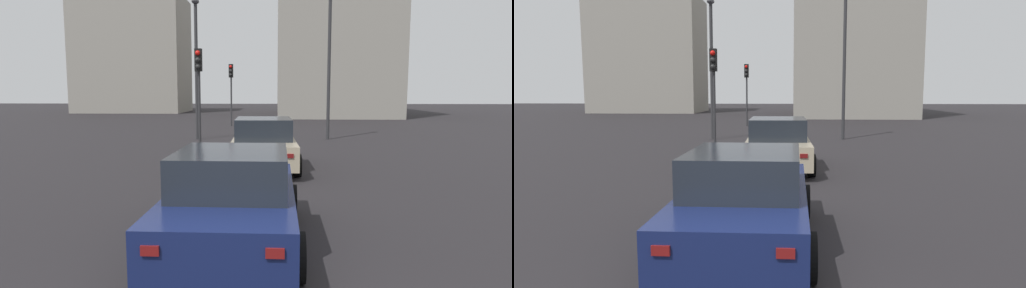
{
  "view_description": "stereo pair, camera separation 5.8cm",
  "coord_description": "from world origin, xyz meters",
  "views": [
    {
      "loc": [
        -3.96,
        -0.48,
        2.36
      ],
      "look_at": [
        6.72,
        0.02,
        1.06
      ],
      "focal_mm": 30.23,
      "sensor_mm": 36.0,
      "label": 1
    },
    {
      "loc": [
        -3.95,
        -0.54,
        2.36
      ],
      "look_at": [
        6.72,
        0.02,
        1.06
      ],
      "focal_mm": 30.23,
      "sensor_mm": 36.0,
      "label": 2
    }
  ],
  "objects": [
    {
      "name": "traffic_light_near_left",
      "position": [
        13.46,
        2.66,
        2.93
      ],
      "size": [
        0.32,
        0.29,
        4.07
      ],
      "rotation": [
        0.0,
        0.0,
        3.08
      ],
      "color": "#2D2D30",
      "rests_on": "ground_plane"
    },
    {
      "name": "building_facade_center",
      "position": [
        45.66,
        16.0,
        6.48
      ],
      "size": [
        8.07,
        11.94,
        12.96
      ],
      "primitive_type": "cube",
      "color": "gray",
      "rests_on": "ground_plane"
    },
    {
      "name": "traffic_light_near_right",
      "position": [
        25.54,
        2.62,
        3.02
      ],
      "size": [
        0.32,
        0.3,
        4.21
      ],
      "rotation": [
        0.0,
        0.0,
        3.05
      ],
      "color": "#2D2D30",
      "rests_on": "ground_plane"
    },
    {
      "name": "car_navy_second",
      "position": [
        2.5,
        0.17,
        0.73
      ],
      "size": [
        4.43,
        2.08,
        1.49
      ],
      "rotation": [
        0.0,
        0.0,
        -0.01
      ],
      "color": "#141E4C",
      "rests_on": "ground_plane"
    },
    {
      "name": "street_lamp_kerbside",
      "position": [
        17.2,
        3.44,
        4.03
      ],
      "size": [
        0.56,
        0.36,
        6.78
      ],
      "color": "#2D2D30",
      "rests_on": "ground_plane"
    },
    {
      "name": "street_lamp_far",
      "position": [
        17.48,
        -3.03,
        4.19
      ],
      "size": [
        0.56,
        0.36,
        7.08
      ],
      "color": "#2D2D30",
      "rests_on": "ground_plane"
    },
    {
      "name": "building_facade_left",
      "position": [
        40.68,
        -6.0,
        7.96
      ],
      "size": [
        15.82,
        10.8,
        15.92
      ],
      "primitive_type": "cube",
      "color": "gray",
      "rests_on": "ground_plane"
    },
    {
      "name": "car_beige_lead",
      "position": [
        9.21,
        -0.09,
        0.75
      ],
      "size": [
        4.6,
        2.19,
        1.56
      ],
      "rotation": [
        0.0,
        0.0,
        0.03
      ],
      "color": "tan",
      "rests_on": "ground_plane"
    }
  ]
}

